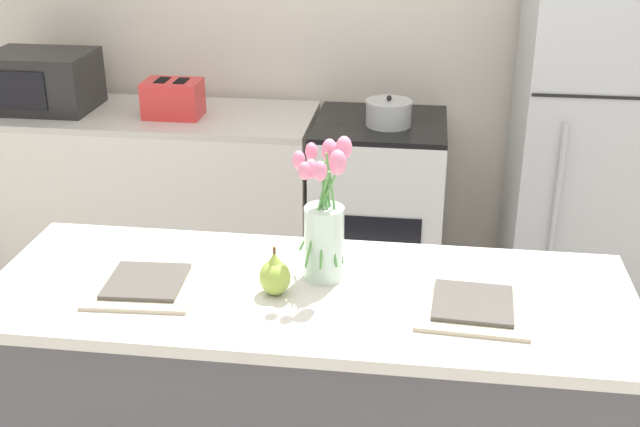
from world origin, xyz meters
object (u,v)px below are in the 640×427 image
object	(u,v)px
stove_range	(378,210)
plate_setting_right	(473,305)
plate_setting_left	(146,284)
microwave	(42,81)
refrigerator	(596,126)
cooking_pot	(389,113)
toaster	(173,99)
pear_figurine	(275,275)
flower_vase	(324,224)

from	to	relation	value
stove_range	plate_setting_right	xyz separation A→B (m)	(0.35, -1.65, 0.45)
plate_setting_left	microwave	xyz separation A→B (m)	(-1.07, 1.65, 0.12)
stove_range	refrigerator	xyz separation A→B (m)	(0.95, 0.00, 0.46)
plate_setting_left	plate_setting_right	world-z (taller)	same
refrigerator	microwave	size ratio (longest dim) A/B	3.77
stove_range	plate_setting_left	size ratio (longest dim) A/B	2.90
stove_range	cooking_pot	distance (m)	0.50
plate_setting_left	toaster	world-z (taller)	toaster
pear_figurine	plate_setting_left	xyz separation A→B (m)	(-0.36, -0.01, -0.05)
plate_setting_right	cooking_pot	bearing A→B (deg)	101.09
flower_vase	plate_setting_left	distance (m)	0.52
cooking_pot	plate_setting_right	bearing A→B (deg)	-78.91
flower_vase	plate_setting_left	bearing A→B (deg)	-165.98
pear_figurine	microwave	xyz separation A→B (m)	(-1.43, 1.64, 0.08)
pear_figurine	plate_setting_right	world-z (taller)	pear_figurine
toaster	microwave	world-z (taller)	microwave
refrigerator	plate_setting_right	distance (m)	1.75
refrigerator	cooking_pot	xyz separation A→B (m)	(-0.91, -0.05, 0.04)
stove_range	flower_vase	bearing A→B (deg)	-92.40
refrigerator	toaster	xyz separation A→B (m)	(-1.91, -0.05, 0.07)
plate_setting_right	toaster	size ratio (longest dim) A/B	1.09
refrigerator	plate_setting_left	distance (m)	2.23
plate_setting_right	microwave	world-z (taller)	microwave
refrigerator	microwave	world-z (taller)	refrigerator
plate_setting_left	toaster	size ratio (longest dim) A/B	1.09
plate_setting_right	cooking_pot	xyz separation A→B (m)	(-0.31, 1.59, 0.05)
plate_setting_left	microwave	distance (m)	1.97
plate_setting_left	microwave	size ratio (longest dim) A/B	0.64
refrigerator	microwave	bearing A→B (deg)	-179.97
refrigerator	toaster	size ratio (longest dim) A/B	6.46
pear_figurine	plate_setting_right	xyz separation A→B (m)	(0.53, -0.01, -0.05)
plate_setting_left	toaster	xyz separation A→B (m)	(-0.41, 1.60, 0.07)
refrigerator	pear_figurine	world-z (taller)	refrigerator
stove_range	refrigerator	distance (m)	1.06
plate_setting_left	flower_vase	bearing A→B (deg)	14.02
plate_setting_right	refrigerator	bearing A→B (deg)	69.95
stove_range	microwave	world-z (taller)	microwave
refrigerator	pear_figurine	xyz separation A→B (m)	(-1.14, -1.64, 0.04)
toaster	microwave	bearing A→B (deg)	175.78
refrigerator	flower_vase	xyz separation A→B (m)	(-1.01, -1.53, 0.15)
flower_vase	plate_setting_right	xyz separation A→B (m)	(0.41, -0.12, -0.16)
microwave	flower_vase	bearing A→B (deg)	-44.54
plate_setting_right	stove_range	bearing A→B (deg)	101.95
refrigerator	plate_setting_right	xyz separation A→B (m)	(-0.60, -1.65, -0.01)
stove_range	flower_vase	world-z (taller)	flower_vase
cooking_pot	plate_setting_left	bearing A→B (deg)	-110.14
toaster	plate_setting_right	bearing A→B (deg)	-50.67
microwave	refrigerator	bearing A→B (deg)	0.03
pear_figurine	microwave	size ratio (longest dim) A/B	0.30
microwave	plate_setting_left	bearing A→B (deg)	-57.08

